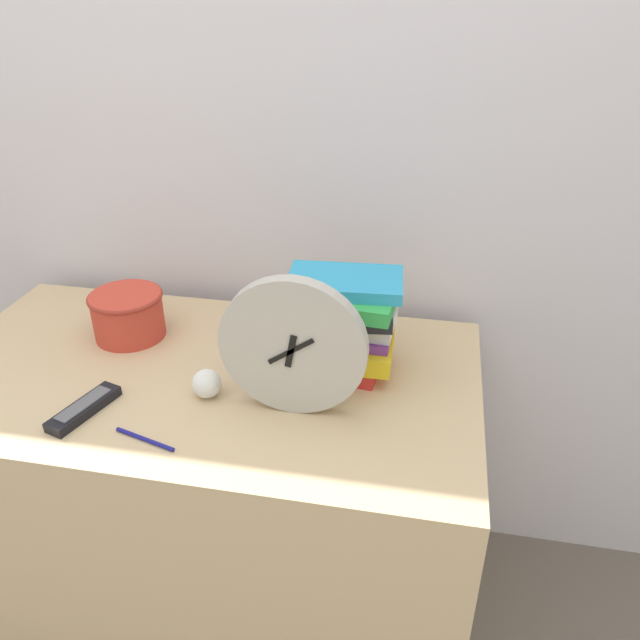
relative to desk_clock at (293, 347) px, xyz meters
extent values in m
cube|color=silver|center=(-0.23, 0.49, 0.30)|extent=(6.00, 0.04, 2.40)
cube|color=tan|center=(-0.23, 0.09, -0.52)|extent=(1.20, 0.66, 0.75)
cylinder|color=#B7B2A8|center=(0.00, 0.00, 0.00)|extent=(0.29, 0.03, 0.29)
cylinder|color=white|center=(0.00, -0.01, 0.00)|extent=(0.25, 0.01, 0.25)
cube|color=black|center=(0.00, -0.01, 0.00)|extent=(0.03, 0.01, 0.07)
cube|color=black|center=(0.00, -0.01, 0.00)|extent=(0.09, 0.01, 0.07)
cylinder|color=black|center=(0.00, -0.01, 0.00)|extent=(0.01, 0.00, 0.01)
cube|color=red|center=(0.07, 0.17, -0.13)|extent=(0.19, 0.16, 0.03)
cube|color=yellow|center=(0.09, 0.16, -0.09)|extent=(0.19, 0.16, 0.04)
cube|color=#7A3899|center=(0.06, 0.18, -0.06)|extent=(0.22, 0.15, 0.02)
cube|color=white|center=(0.07, 0.19, -0.03)|extent=(0.22, 0.13, 0.03)
cube|color=#232328|center=(0.06, 0.16, 0.00)|extent=(0.23, 0.17, 0.03)
cube|color=green|center=(0.06, 0.16, 0.03)|extent=(0.25, 0.16, 0.03)
cube|color=#2D9ED1|center=(0.07, 0.18, 0.06)|extent=(0.25, 0.16, 0.03)
cylinder|color=#C63D2D|center=(-0.45, 0.21, -0.09)|extent=(0.16, 0.16, 0.11)
torus|color=#9F3024|center=(-0.45, 0.21, -0.04)|extent=(0.17, 0.17, 0.01)
cube|color=black|center=(-0.40, -0.09, -0.13)|extent=(0.09, 0.17, 0.02)
cube|color=#59595E|center=(-0.40, -0.09, -0.12)|extent=(0.06, 0.12, 0.00)
sphere|color=white|center=(-0.18, 0.01, -0.11)|extent=(0.06, 0.06, 0.06)
cylinder|color=navy|center=(-0.25, -0.15, -0.14)|extent=(0.13, 0.04, 0.01)
camera|label=1|loc=(0.24, -0.97, 0.62)|focal=35.00mm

